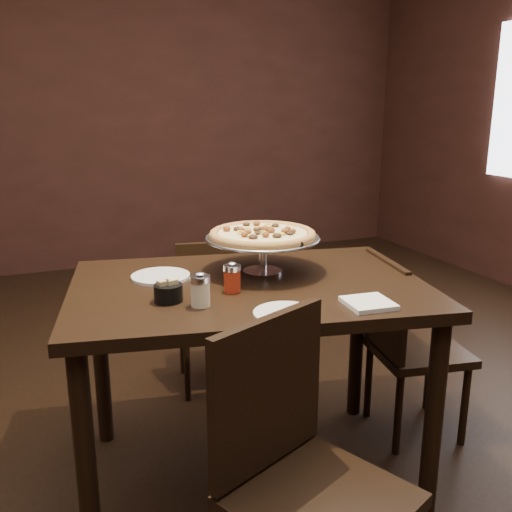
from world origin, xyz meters
name	(u,v)px	position (x,y,z in m)	size (l,w,h in m)	color
room	(260,129)	(0.06, 0.03, 1.40)	(6.04, 7.04, 2.84)	black
dining_table	(249,310)	(0.05, 0.09, 0.72)	(1.48, 1.13, 0.83)	black
pizza_stand	(262,235)	(0.15, 0.20, 0.98)	(0.46, 0.46, 0.19)	silver
parmesan_shaker	(200,290)	(-0.19, -0.07, 0.89)	(0.07, 0.07, 0.12)	#FAECC2
pepper_flake_shaker	(232,278)	(-0.04, 0.02, 0.88)	(0.06, 0.06, 0.11)	maroon
packet_caddy	(168,292)	(-0.28, 0.01, 0.86)	(0.10, 0.10, 0.08)	black
napkin_stack	(368,303)	(0.33, -0.29, 0.84)	(0.15, 0.15, 0.02)	white
plate_left	(161,276)	(-0.24, 0.29, 0.83)	(0.23, 0.23, 0.01)	white
plate_near	(286,314)	(0.03, -0.26, 0.83)	(0.21, 0.21, 0.01)	white
serving_spatula	(300,242)	(0.25, 0.07, 0.98)	(0.16, 0.16, 0.02)	silver
chair_far	(215,308)	(0.15, 0.83, 0.46)	(0.46, 0.46, 0.84)	black
chair_near	(300,470)	(-0.08, -0.60, 0.51)	(0.57, 0.57, 0.93)	black
chair_side	(405,340)	(0.81, 0.11, 0.46)	(0.46, 0.46, 0.84)	black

